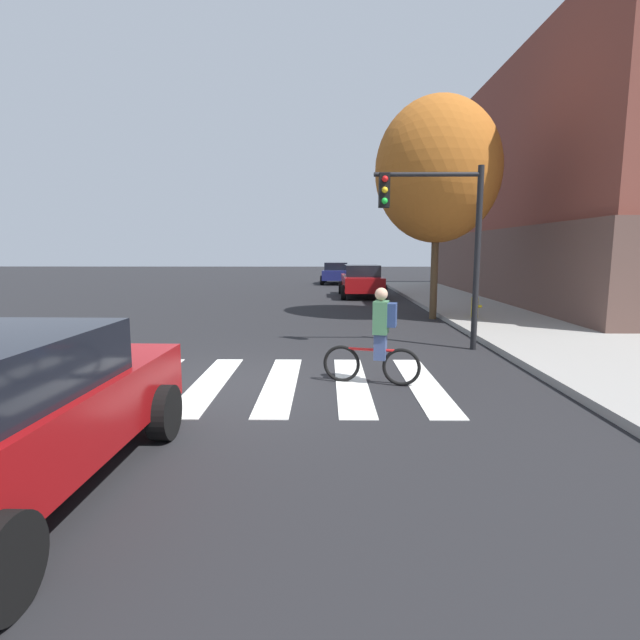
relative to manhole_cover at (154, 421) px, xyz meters
name	(u,v)px	position (x,y,z in m)	size (l,w,h in m)	color
ground_plane	(234,384)	(0.76, 1.88, 0.00)	(120.00, 120.00, 0.00)	black
crosswalk_stripes	(210,383)	(0.33, 1.88, 0.00)	(8.03, 3.68, 0.01)	silver
manhole_cover	(154,421)	(0.00, 0.00, 0.00)	(0.64, 0.64, 0.01)	#473D1E
sedan_near	(0,415)	(-0.63, -2.11, 0.82)	(2.25, 4.64, 1.59)	maroon
sedan_mid	(362,280)	(4.15, 17.90, 0.82)	(2.19, 4.61, 1.59)	maroon
sedan_far	(336,273)	(3.12, 27.35, 0.75)	(2.24, 4.37, 1.47)	navy
cyclist	(379,337)	(3.27, 1.87, 0.84)	(1.68, 0.47, 1.69)	black
traffic_light_near	(442,226)	(5.01, 4.90, 2.86)	(2.47, 0.28, 4.20)	black
fire_hydrant	(475,306)	(7.21, 9.34, 0.53)	(0.33, 0.22, 0.78)	gold
street_tree_near	(438,171)	(6.01, 10.05, 4.88)	(4.06, 4.06, 7.23)	#4C3823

